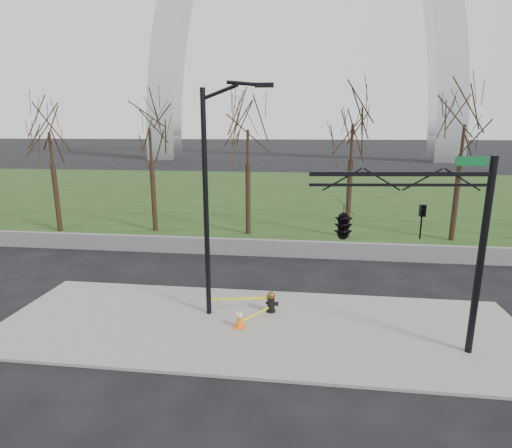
# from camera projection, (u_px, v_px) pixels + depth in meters

# --- Properties ---
(ground) EXTENTS (500.00, 500.00, 0.00)m
(ground) POSITION_uv_depth(u_px,v_px,m) (258.00, 327.00, 13.81)
(ground) COLOR black
(ground) RESTS_ON ground
(sidewalk) EXTENTS (18.00, 6.00, 0.10)m
(sidewalk) POSITION_uv_depth(u_px,v_px,m) (258.00, 326.00, 13.80)
(sidewalk) COLOR slate
(sidewalk) RESTS_ON ground
(grass_strip) EXTENTS (120.00, 40.00, 0.06)m
(grass_strip) POSITION_uv_depth(u_px,v_px,m) (291.00, 193.00, 42.75)
(grass_strip) COLOR #1D3413
(grass_strip) RESTS_ON ground
(guardrail) EXTENTS (60.00, 0.30, 0.90)m
(guardrail) POSITION_uv_depth(u_px,v_px,m) (276.00, 248.00, 21.42)
(guardrail) COLOR #59595B
(guardrail) RESTS_ON ground
(tree_row) EXTENTS (48.05, 4.00, 7.86)m
(tree_row) POSITION_uv_depth(u_px,v_px,m) (298.00, 175.00, 24.35)
(tree_row) COLOR black
(tree_row) RESTS_ON ground
(fire_hydrant) EXTENTS (0.52, 0.34, 0.84)m
(fire_hydrant) POSITION_uv_depth(u_px,v_px,m) (271.00, 302.00, 14.69)
(fire_hydrant) COLOR black
(fire_hydrant) RESTS_ON sidewalk
(traffic_cone) EXTENTS (0.37, 0.37, 0.68)m
(traffic_cone) POSITION_uv_depth(u_px,v_px,m) (240.00, 318.00, 13.53)
(traffic_cone) COLOR orange
(traffic_cone) RESTS_ON sidewalk
(street_light) EXTENTS (2.39, 0.26, 8.21)m
(street_light) POSITION_uv_depth(u_px,v_px,m) (212.00, 189.00, 13.58)
(street_light) COLOR black
(street_light) RESTS_ON ground
(traffic_signal_mast) EXTENTS (5.07, 2.53, 6.00)m
(traffic_signal_mast) POSITION_uv_depth(u_px,v_px,m) (370.00, 222.00, 11.22)
(traffic_signal_mast) COLOR black
(traffic_signal_mast) RESTS_ON ground
(caution_tape) EXTENTS (2.25, 1.34, 0.43)m
(caution_tape) POSITION_uv_depth(u_px,v_px,m) (247.00, 305.00, 14.41)
(caution_tape) COLOR yellow
(caution_tape) RESTS_ON ground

